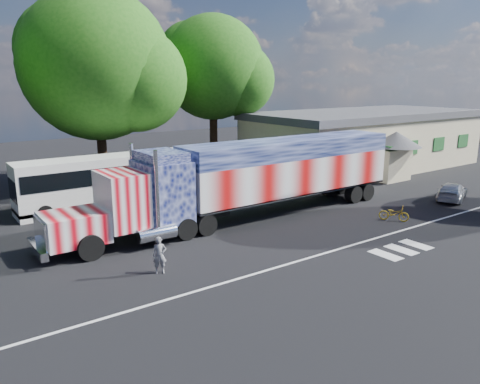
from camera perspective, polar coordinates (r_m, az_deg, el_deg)
ground at (r=24.27m, az=4.14°, el=-5.72°), size 100.00×100.00×0.00m
lane_markings at (r=22.88m, az=13.57°, el=-7.27°), size 30.00×2.67×0.01m
semi_truck at (r=27.41m, az=1.74°, el=1.90°), size 22.48×3.55×4.79m
coach_bus at (r=31.26m, az=-15.90°, el=1.37°), size 11.17×2.60×3.25m
hall_building at (r=45.13m, az=15.05°, el=6.22°), size 22.40×12.80×5.20m
parked_car at (r=34.98m, az=24.45°, el=0.06°), size 4.29×3.02×1.15m
woman at (r=20.12m, az=-9.78°, el=-7.61°), size 0.68×0.57×1.59m
bicycle at (r=28.56m, az=18.24°, el=-2.49°), size 1.40×1.72×0.88m
tree_ne_a at (r=41.78m, az=-3.12°, el=14.83°), size 9.37×8.93×13.48m
tree_n_mid at (r=36.47m, az=-16.79°, el=14.56°), size 11.43×10.89×14.50m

